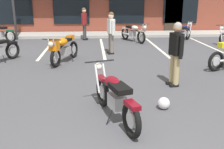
{
  "coord_description": "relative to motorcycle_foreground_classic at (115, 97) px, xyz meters",
  "views": [
    {
      "loc": [
        -0.46,
        -2.52,
        2.35
      ],
      "look_at": [
        -0.02,
        3.38,
        0.55
      ],
      "focal_mm": 42.57,
      "sensor_mm": 36.0,
      "label": 1
    }
  ],
  "objects": [
    {
      "name": "motorcycle_foreground_classic",
      "position": [
        0.0,
        0.0,
        0.0
      ],
      "size": [
        0.97,
        2.05,
        0.98
      ],
      "color": "black",
      "rests_on": "ground_plane"
    },
    {
      "name": "person_in_black_shirt",
      "position": [
        0.35,
        5.93,
        0.49
      ],
      "size": [
        0.34,
        0.61,
        1.68
      ],
      "color": "black",
      "rests_on": "ground_plane"
    },
    {
      "name": "person_by_back_row",
      "position": [
        -0.8,
        9.44,
        0.49
      ],
      "size": [
        0.31,
        0.61,
        1.68
      ],
      "color": "black",
      "rests_on": "ground_plane"
    },
    {
      "name": "motorcycle_blue_standard",
      "position": [
        -1.42,
        4.53,
        0.07
      ],
      "size": [
        1.04,
        2.02,
        0.98
      ],
      "color": "black",
      "rests_on": "ground_plane"
    },
    {
      "name": "person_in_shorts_foreground",
      "position": [
        1.74,
        1.86,
        0.49
      ],
      "size": [
        0.33,
        0.61,
        1.68
      ],
      "color": "black",
      "rests_on": "ground_plane"
    },
    {
      "name": "sidewalk_kerb",
      "position": [
        0.05,
        10.86,
        -0.39
      ],
      "size": [
        22.0,
        1.8,
        0.14
      ],
      "primitive_type": "cube",
      "color": "#A8A59E",
      "rests_on": "ground_plane"
    },
    {
      "name": "ground_plane",
      "position": [
        0.05,
        1.99,
        -0.46
      ],
      "size": [
        80.0,
        80.0,
        0.0
      ],
      "primitive_type": "plane",
      "color": "#47474C"
    },
    {
      "name": "brick_storefront_building",
      "position": [
        0.06,
        14.5,
        1.32
      ],
      "size": [
        16.76,
        6.34,
        3.57
      ],
      "color": "brown",
      "rests_on": "ground_plane"
    },
    {
      "name": "helmet_on_pavement",
      "position": [
        1.08,
        0.39,
        -0.33
      ],
      "size": [
        0.26,
        0.26,
        0.26
      ],
      "color": "silver",
      "rests_on": "ground_plane"
    },
    {
      "name": "motorcycle_silver_naked",
      "position": [
        1.68,
        8.72,
        0.0
      ],
      "size": [
        1.2,
        1.95,
        0.98
      ],
      "color": "black",
      "rests_on": "ground_plane"
    },
    {
      "name": "painted_stall_lines",
      "position": [
        0.05,
        7.26,
        -0.46
      ],
      "size": [
        10.09,
        4.8,
        0.01
      ],
      "color": "silver",
      "rests_on": "ground_plane"
    },
    {
      "name": "motorcycle_orange_scrambler",
      "position": [
        4.28,
        8.57,
        0.0
      ],
      "size": [
        1.5,
        1.78,
        0.98
      ],
      "color": "black",
      "rests_on": "ground_plane"
    }
  ]
}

